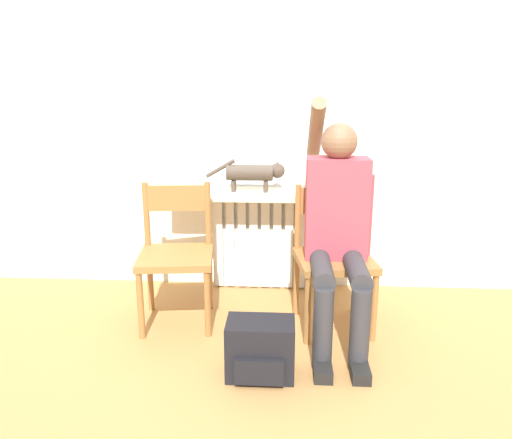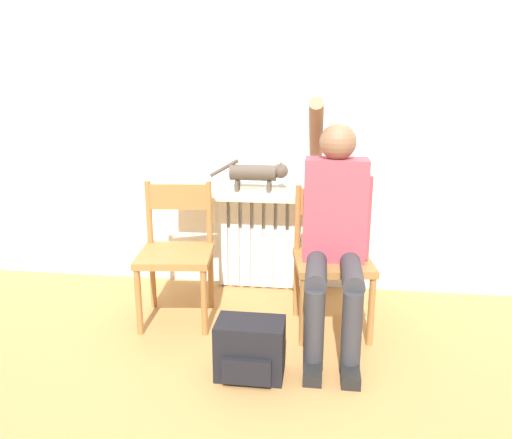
{
  "view_description": "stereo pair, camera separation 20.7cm",
  "coord_description": "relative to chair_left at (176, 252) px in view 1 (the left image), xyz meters",
  "views": [
    {
      "loc": [
        0.17,
        -2.13,
        1.37
      ],
      "look_at": [
        0.0,
        0.72,
        0.6
      ],
      "focal_mm": 35.0,
      "sensor_mm": 36.0,
      "label": 1
    },
    {
      "loc": [
        0.38,
        -2.11,
        1.37
      ],
      "look_at": [
        0.0,
        0.72,
        0.6
      ],
      "focal_mm": 35.0,
      "sensor_mm": 36.0,
      "label": 2
    }
  ],
  "objects": [
    {
      "name": "person",
      "position": [
        0.92,
        -0.12,
        0.22
      ],
      "size": [
        0.36,
        1.02,
        1.32
      ],
      "color": "#333338",
      "rests_on": "ground_plane"
    },
    {
      "name": "ground_plane",
      "position": [
        0.46,
        -0.61,
        -0.43
      ],
      "size": [
        12.0,
        12.0,
        0.0
      ],
      "primitive_type": "plane",
      "color": "#B27F47"
    },
    {
      "name": "windowsill",
      "position": [
        0.46,
        0.45,
        0.26
      ],
      "size": [
        1.22,
        0.28,
        0.05
      ],
      "color": "beige",
      "rests_on": "radiator"
    },
    {
      "name": "chair_right",
      "position": [
        0.91,
        -0.0,
        0.0
      ],
      "size": [
        0.48,
        0.48,
        0.82
      ],
      "rotation": [
        0.0,
        0.0,
        0.15
      ],
      "color": "#9E6B38",
      "rests_on": "ground_plane"
    },
    {
      "name": "chair_left",
      "position": [
        0.0,
        0.0,
        0.0
      ],
      "size": [
        0.47,
        0.47,
        0.82
      ],
      "rotation": [
        0.0,
        0.0,
        0.12
      ],
      "color": "#9E6B38",
      "rests_on": "ground_plane"
    },
    {
      "name": "wall_with_window",
      "position": [
        0.46,
        0.62,
        0.92
      ],
      "size": [
        7.0,
        0.06,
        2.7
      ],
      "color": "white",
      "rests_on": "ground_plane"
    },
    {
      "name": "cat",
      "position": [
        0.44,
        0.41,
        0.4
      ],
      "size": [
        0.51,
        0.1,
        0.21
      ],
      "color": "#4C4238",
      "rests_on": "windowsill"
    },
    {
      "name": "radiator",
      "position": [
        0.46,
        0.54,
        -0.1
      ],
      "size": [
        0.64,
        0.08,
        0.66
      ],
      "color": "silver",
      "rests_on": "ground_plane"
    },
    {
      "name": "backpack",
      "position": [
        0.52,
        -0.57,
        -0.29
      ],
      "size": [
        0.33,
        0.24,
        0.28
      ],
      "color": "black",
      "rests_on": "ground_plane"
    },
    {
      "name": "window_glass",
      "position": [
        0.46,
        0.59,
        0.77
      ],
      "size": [
        1.17,
        0.01,
        0.98
      ],
      "color": "white",
      "rests_on": "windowsill"
    }
  ]
}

